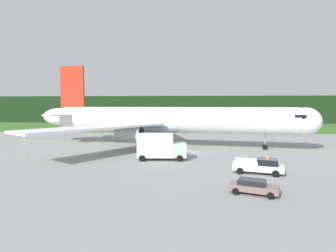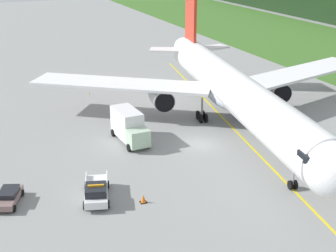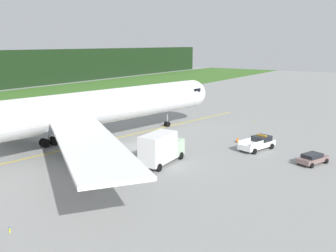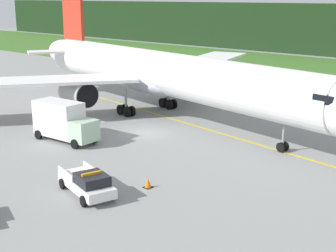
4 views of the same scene
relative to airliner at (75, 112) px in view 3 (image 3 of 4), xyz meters
name	(u,v)px [view 3 (image 3 of 4)]	position (x,y,z in m)	size (l,w,h in m)	color
ground	(134,147)	(4.38, -6.67, -4.93)	(320.00, 320.00, 0.00)	gray
taxiway_centerline_main	(82,146)	(0.96, -0.16, -4.92)	(72.50, 0.30, 0.01)	yellow
airliner	(75,112)	(0.00, 0.00, 0.00)	(54.24, 50.44, 15.91)	white
ops_pickup_truck	(258,143)	(12.70, -21.22, -4.02)	(5.95, 3.50, 1.94)	white
catering_truck	(161,148)	(0.32, -13.97, -2.95)	(7.11, 3.10, 3.97)	#ACC9AB
staff_car	(313,158)	(10.30, -28.88, -4.23)	(4.50, 3.10, 1.30)	#795F5C
apron_cone	(238,140)	(14.88, -17.36, -4.55)	(0.63, 0.63, 0.78)	black
taxiway_edge_light_east	(255,120)	(30.24, -14.01, -4.69)	(0.12, 0.12, 0.44)	yellow
taxiway_edge_light_west	(10,229)	(-19.77, -14.01, -4.67)	(0.12, 0.12, 0.48)	yellow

